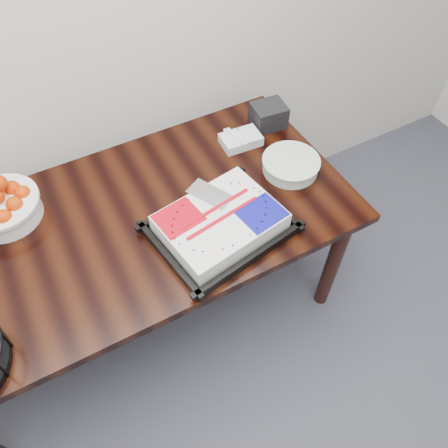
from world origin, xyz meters
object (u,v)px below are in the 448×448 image
cake_tray (220,224)px  tangerine_bowl (0,203)px  table (132,235)px  napkin_box (269,115)px  plate_stack (291,165)px

cake_tray → tangerine_bowl: bearing=146.4°
table → napkin_box: napkin_box is taller
table → plate_stack: (0.72, -0.06, 0.12)m
table → plate_stack: size_ratio=7.23×
cake_tray → napkin_box: bearing=42.2°
cake_tray → napkin_box: napkin_box is taller
plate_stack → napkin_box: (0.08, 0.31, 0.02)m
cake_tray → plate_stack: cake_tray is taller
napkin_box → table: bearing=-163.0°
table → cake_tray: size_ratio=3.27×
table → plate_stack: 0.73m
napkin_box → plate_stack: bearing=-104.3°
table → tangerine_bowl: (-0.41, 0.26, 0.17)m
tangerine_bowl → napkin_box: 1.21m
cake_tray → napkin_box: 0.68m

